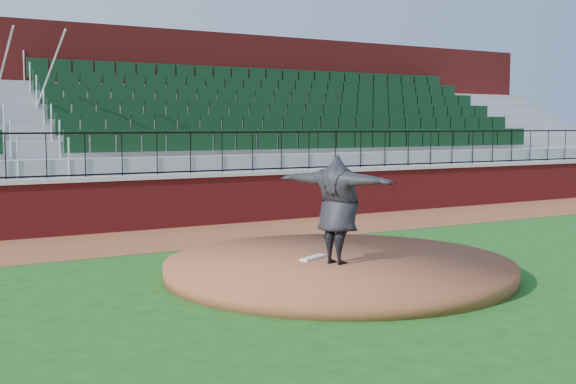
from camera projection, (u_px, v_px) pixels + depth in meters
name	position (u px, v px, depth m)	size (l,w,h in m)	color
ground	(335.00, 281.00, 11.44)	(90.00, 90.00, 0.00)	#164E16
warning_track	(201.00, 236.00, 16.10)	(34.00, 3.20, 0.01)	brown
field_wall	(175.00, 203.00, 17.42)	(34.00, 0.35, 1.20)	maroon
wall_cap	(174.00, 176.00, 17.36)	(34.00, 0.45, 0.10)	#B7B7B7
wall_railing	(174.00, 153.00, 17.31)	(34.00, 0.05, 1.00)	black
seating_stands	(137.00, 132.00, 19.61)	(34.00, 5.10, 4.60)	gray
concourse_wall	(108.00, 116.00, 21.99)	(34.00, 0.50, 5.50)	maroon
pitchers_mound	(338.00, 267.00, 11.87)	(5.74, 5.74, 0.25)	brown
pitching_rubber	(313.00, 258.00, 11.96)	(0.58, 0.15, 0.04)	silver
pitcher	(338.00, 210.00, 11.48)	(2.14, 0.58, 1.74)	black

